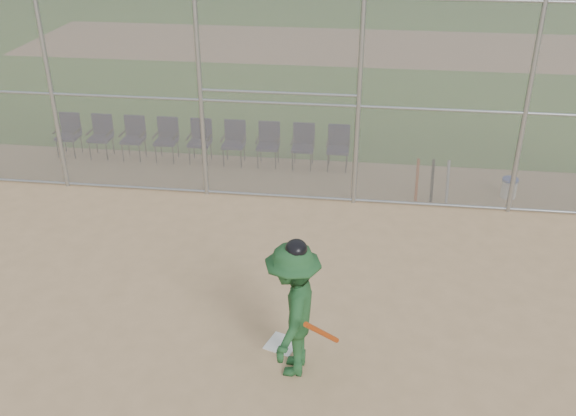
# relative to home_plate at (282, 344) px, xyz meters

# --- Properties ---
(ground) EXTENTS (100.00, 100.00, 0.00)m
(ground) POSITION_rel_home_plate_xyz_m (-0.17, -0.49, -0.01)
(ground) COLOR tan
(ground) RESTS_ON ground
(grass_strip) EXTENTS (100.00, 100.00, 0.00)m
(grass_strip) POSITION_rel_home_plate_xyz_m (-0.17, 17.51, -0.00)
(grass_strip) COLOR #325E1C
(grass_strip) RESTS_ON ground
(dirt_patch_far) EXTENTS (24.00, 24.00, 0.00)m
(dirt_patch_far) POSITION_rel_home_plate_xyz_m (-0.17, 17.51, -0.00)
(dirt_patch_far) COLOR tan
(dirt_patch_far) RESTS_ON ground
(backstop_fence) EXTENTS (16.09, 0.09, 4.00)m
(backstop_fence) POSITION_rel_home_plate_xyz_m (-0.17, 4.51, 2.06)
(backstop_fence) COLOR gray
(backstop_fence) RESTS_ON ground
(home_plate) EXTENTS (0.51, 0.51, 0.02)m
(home_plate) POSITION_rel_home_plate_xyz_m (0.00, 0.00, 0.00)
(home_plate) COLOR white
(home_plate) RESTS_ON ground
(batter_at_plate) EXTENTS (1.01, 1.32, 1.98)m
(batter_at_plate) POSITION_rel_home_plate_xyz_m (0.21, -0.46, 0.95)
(batter_at_plate) COLOR #1F4E26
(batter_at_plate) RESTS_ON ground
(water_cooler) EXTENTS (0.32, 0.32, 0.41)m
(water_cooler) POSITION_rel_home_plate_xyz_m (3.93, 5.15, 0.20)
(water_cooler) COLOR white
(water_cooler) RESTS_ON ground
(spare_bats) EXTENTS (0.66, 0.37, 0.83)m
(spare_bats) POSITION_rel_home_plate_xyz_m (2.36, 4.84, 0.40)
(spare_bats) COLOR #D84C14
(spare_bats) RESTS_ON ground
(chair_0) EXTENTS (0.54, 0.52, 0.96)m
(chair_0) POSITION_rel_home_plate_xyz_m (-5.81, 6.09, 0.47)
(chair_0) COLOR black
(chair_0) RESTS_ON ground
(chair_1) EXTENTS (0.54, 0.52, 0.96)m
(chair_1) POSITION_rel_home_plate_xyz_m (-5.03, 6.09, 0.47)
(chair_1) COLOR black
(chair_1) RESTS_ON ground
(chair_2) EXTENTS (0.54, 0.52, 0.96)m
(chair_2) POSITION_rel_home_plate_xyz_m (-4.26, 6.09, 0.47)
(chair_2) COLOR black
(chair_2) RESTS_ON ground
(chair_3) EXTENTS (0.54, 0.52, 0.96)m
(chair_3) POSITION_rel_home_plate_xyz_m (-3.48, 6.09, 0.47)
(chair_3) COLOR black
(chair_3) RESTS_ON ground
(chair_4) EXTENTS (0.54, 0.52, 0.96)m
(chair_4) POSITION_rel_home_plate_xyz_m (-2.70, 6.09, 0.47)
(chair_4) COLOR black
(chair_4) RESTS_ON ground
(chair_5) EXTENTS (0.54, 0.52, 0.96)m
(chair_5) POSITION_rel_home_plate_xyz_m (-1.92, 6.09, 0.47)
(chair_5) COLOR black
(chair_5) RESTS_ON ground
(chair_6) EXTENTS (0.54, 0.52, 0.96)m
(chair_6) POSITION_rel_home_plate_xyz_m (-1.15, 6.09, 0.47)
(chair_6) COLOR black
(chair_6) RESTS_ON ground
(chair_7) EXTENTS (0.54, 0.52, 0.96)m
(chair_7) POSITION_rel_home_plate_xyz_m (-0.37, 6.09, 0.47)
(chair_7) COLOR black
(chair_7) RESTS_ON ground
(chair_8) EXTENTS (0.54, 0.52, 0.96)m
(chair_8) POSITION_rel_home_plate_xyz_m (0.41, 6.09, 0.47)
(chair_8) COLOR black
(chair_8) RESTS_ON ground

